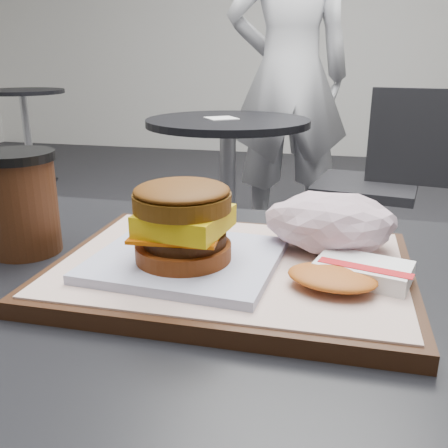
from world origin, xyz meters
The scene contains 11 objects.
customer_table centered at (0.00, 0.00, 0.58)m, with size 0.80×0.60×0.77m.
serving_tray centered at (0.02, 0.04, 0.78)m, with size 0.38×0.28×0.02m.
breakfast_sandwich centered at (-0.02, 0.01, 0.83)m, with size 0.20×0.18×0.09m.
hash_brown centered at (0.14, 0.01, 0.80)m, with size 0.13×0.11×0.02m.
crumpled_wrapper centered at (0.12, 0.10, 0.82)m, with size 0.15×0.11×0.06m, color silver, non-canonical shape.
coffee_cup centered at (-0.24, 0.06, 0.84)m, with size 0.09×0.09×0.13m.
neighbor_table centered at (-0.35, 1.65, 0.55)m, with size 0.70×0.70×0.75m.
napkin centered at (-0.38, 1.65, 0.75)m, with size 0.12×0.12×0.00m, color white.
neighbor_chair centered at (0.32, 1.76, 0.51)m, with size 0.63×0.49×0.88m.
patron centered at (-0.17, 2.30, 0.91)m, with size 0.66×0.43×1.82m, color silver.
bg_table_mid centered at (-2.40, 3.20, 0.56)m, with size 0.66×0.66×0.75m.
Camera 1 is at (0.13, -0.45, 1.00)m, focal length 40.00 mm.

